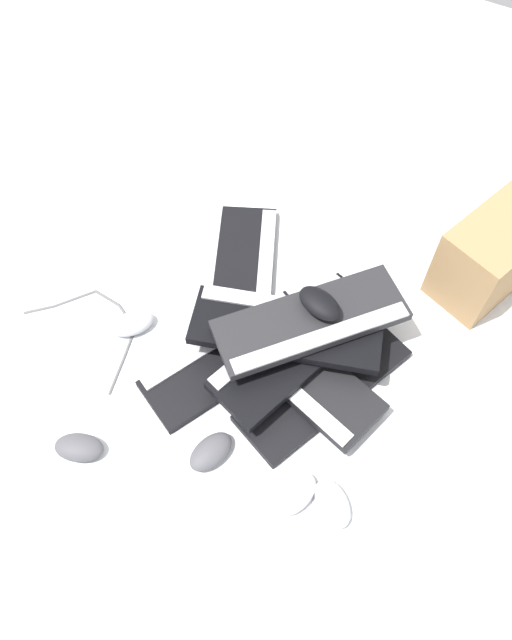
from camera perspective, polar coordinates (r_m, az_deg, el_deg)
ground_plane at (r=1.57m, az=-0.39°, el=-0.19°), size 3.20×3.20×0.00m
keyboard_0 at (r=1.48m, az=6.11°, el=-5.87°), size 0.30×0.46×0.03m
keyboard_1 at (r=1.63m, az=-1.05°, el=4.18°), size 0.32×0.46×0.03m
keyboard_2 at (r=1.50m, az=-2.38°, el=-3.44°), size 0.32×0.46×0.03m
keyboard_3 at (r=1.46m, az=3.55°, el=-4.35°), size 0.46×0.27×0.03m
keyboard_4 at (r=1.45m, az=3.64°, el=-2.45°), size 0.28×0.46×0.03m
keyboard_5 at (r=1.44m, az=2.78°, el=-0.71°), size 0.46×0.28×0.03m
keyboard_6 at (r=1.42m, az=5.07°, el=-0.12°), size 0.40×0.43×0.03m
mouse_0 at (r=1.46m, az=-15.87°, el=-11.15°), size 0.13×0.10×0.04m
mouse_1 at (r=1.38m, az=7.00°, el=-16.29°), size 0.13×0.12×0.04m
mouse_2 at (r=1.57m, az=-11.25°, el=-0.31°), size 0.12×0.13×0.04m
mouse_3 at (r=1.41m, az=-4.16°, el=-11.92°), size 0.10×0.12×0.04m
mouse_4 at (r=1.38m, az=3.64°, el=-15.58°), size 0.09×0.12×0.04m
mouse_5 at (r=1.40m, az=5.84°, el=1.53°), size 0.12×0.10×0.04m
cable_0 at (r=1.61m, az=-14.21°, el=-0.28°), size 0.33×0.23×0.01m
cardboard_box at (r=1.66m, az=21.10°, el=5.90°), size 0.26×0.34×0.22m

